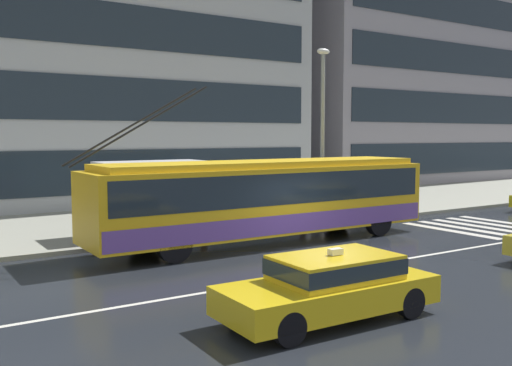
{
  "coord_description": "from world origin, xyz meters",
  "views": [
    {
      "loc": [
        -10.67,
        -12.59,
        3.6
      ],
      "look_at": [
        -0.36,
        3.42,
        2.0
      ],
      "focal_mm": 39.91,
      "sensor_mm": 36.0,
      "label": 1
    }
  ],
  "objects_px": {
    "pedestrian_at_shelter": "(201,187)",
    "pedestrian_approaching_curb": "(302,179)",
    "street_lamp": "(323,120)",
    "bus_shelter": "(150,178)",
    "taxi_oncoming_near": "(331,284)",
    "trolleybus": "(267,197)"
  },
  "relations": [
    {
      "from": "bus_shelter",
      "to": "taxi_oncoming_near",
      "type": "bearing_deg",
      "value": -93.2
    },
    {
      "from": "bus_shelter",
      "to": "pedestrian_at_shelter",
      "type": "distance_m",
      "value": 1.84
    },
    {
      "from": "pedestrian_approaching_curb",
      "to": "street_lamp",
      "type": "bearing_deg",
      "value": -95.09
    },
    {
      "from": "pedestrian_approaching_curb",
      "to": "taxi_oncoming_near",
      "type": "bearing_deg",
      "value": -124.99
    },
    {
      "from": "trolleybus",
      "to": "bus_shelter",
      "type": "relative_size",
      "value": 3.35
    },
    {
      "from": "pedestrian_at_shelter",
      "to": "street_lamp",
      "type": "distance_m",
      "value": 5.97
    },
    {
      "from": "trolleybus",
      "to": "pedestrian_approaching_curb",
      "type": "relative_size",
      "value": 6.4
    },
    {
      "from": "bus_shelter",
      "to": "pedestrian_approaching_curb",
      "type": "bearing_deg",
      "value": 3.71
    },
    {
      "from": "bus_shelter",
      "to": "street_lamp",
      "type": "distance_m",
      "value": 7.42
    },
    {
      "from": "pedestrian_at_shelter",
      "to": "street_lamp",
      "type": "bearing_deg",
      "value": -2.17
    },
    {
      "from": "bus_shelter",
      "to": "street_lamp",
      "type": "height_order",
      "value": "street_lamp"
    },
    {
      "from": "trolleybus",
      "to": "taxi_oncoming_near",
      "type": "xyz_separation_m",
      "value": [
        -3.41,
        -7.35,
        -0.83
      ]
    },
    {
      "from": "street_lamp",
      "to": "trolleybus",
      "type": "bearing_deg",
      "value": -152.1
    },
    {
      "from": "bus_shelter",
      "to": "pedestrian_approaching_curb",
      "type": "xyz_separation_m",
      "value": [
        7.17,
        0.47,
        -0.38
      ]
    },
    {
      "from": "bus_shelter",
      "to": "pedestrian_at_shelter",
      "type": "height_order",
      "value": "bus_shelter"
    },
    {
      "from": "pedestrian_approaching_curb",
      "to": "street_lamp",
      "type": "relative_size",
      "value": 0.29
    },
    {
      "from": "bus_shelter",
      "to": "pedestrian_approaching_curb",
      "type": "height_order",
      "value": "bus_shelter"
    },
    {
      "from": "pedestrian_at_shelter",
      "to": "pedestrian_approaching_curb",
      "type": "xyz_separation_m",
      "value": [
        5.56,
        1.3,
        -0.03
      ]
    },
    {
      "from": "pedestrian_approaching_curb",
      "to": "trolleybus",
      "type": "bearing_deg",
      "value": -139.3
    },
    {
      "from": "taxi_oncoming_near",
      "to": "bus_shelter",
      "type": "xyz_separation_m",
      "value": [
        0.59,
        10.62,
        1.39
      ]
    },
    {
      "from": "trolleybus",
      "to": "pedestrian_approaching_curb",
      "type": "bearing_deg",
      "value": 40.7
    },
    {
      "from": "taxi_oncoming_near",
      "to": "street_lamp",
      "type": "bearing_deg",
      "value": 51.47
    }
  ]
}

